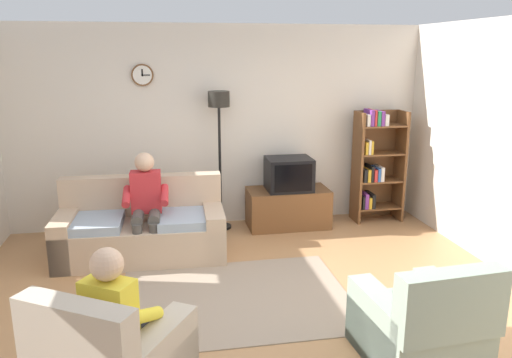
{
  "coord_description": "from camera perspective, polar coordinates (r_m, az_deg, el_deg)",
  "views": [
    {
      "loc": [
        -0.74,
        -4.13,
        2.34
      ],
      "look_at": [
        0.18,
        0.87,
        1.05
      ],
      "focal_mm": 35.23,
      "sensor_mm": 36.0,
      "label": 1
    }
  ],
  "objects": [
    {
      "name": "floor_lamp",
      "position": [
        6.58,
        -4.2,
        6.45
      ],
      "size": [
        0.28,
        0.28,
        1.85
      ],
      "color": "black",
      "rests_on": "ground_plane"
    },
    {
      "name": "tv_stand",
      "position": [
        6.91,
        3.64,
        -3.28
      ],
      "size": [
        1.1,
        0.56,
        0.53
      ],
      "color": "brown",
      "rests_on": "ground_plane"
    },
    {
      "name": "bookshelf",
      "position": [
        7.23,
        13.36,
        1.75
      ],
      "size": [
        0.68,
        0.36,
        1.58
      ],
      "color": "brown",
      "rests_on": "ground_plane"
    },
    {
      "name": "couch",
      "position": [
        6.05,
        -12.83,
        -5.7
      ],
      "size": [
        1.93,
        0.94,
        0.9
      ],
      "color": "tan",
      "rests_on": "ground_plane"
    },
    {
      "name": "person_on_couch",
      "position": [
        5.82,
        -12.39,
        -2.46
      ],
      "size": [
        0.52,
        0.54,
        1.24
      ],
      "color": "red",
      "rests_on": "ground_plane"
    },
    {
      "name": "armchair_near_bookshelf",
      "position": [
        4.2,
        18.13,
        -15.76
      ],
      "size": [
        0.86,
        0.94,
        0.9
      ],
      "color": "gray",
      "rests_on": "ground_plane"
    },
    {
      "name": "back_wall_assembly",
      "position": [
        6.9,
        -4.21,
        5.98
      ],
      "size": [
        6.2,
        0.17,
        2.7
      ],
      "color": "silver",
      "rests_on": "ground_plane"
    },
    {
      "name": "ground_plane",
      "position": [
        4.81,
        -0.24,
        -14.87
      ],
      "size": [
        12.0,
        12.0,
        0.0
      ],
      "primitive_type": "plane",
      "color": "#B27F51"
    },
    {
      "name": "area_rug",
      "position": [
        5.04,
        -2.26,
        -13.36
      ],
      "size": [
        2.2,
        1.7,
        0.01
      ],
      "primitive_type": "cube",
      "color": "gray",
      "rests_on": "ground_plane"
    },
    {
      "name": "person_in_left_armchair",
      "position": [
        3.65,
        -15.29,
        -14.64
      ],
      "size": [
        0.61,
        0.64,
        1.12
      ],
      "color": "yellow",
      "rests_on": "ground_plane"
    },
    {
      "name": "tv",
      "position": [
        6.75,
        3.75,
        0.57
      ],
      "size": [
        0.6,
        0.49,
        0.44
      ],
      "color": "black",
      "rests_on": "tv_stand"
    }
  ]
}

